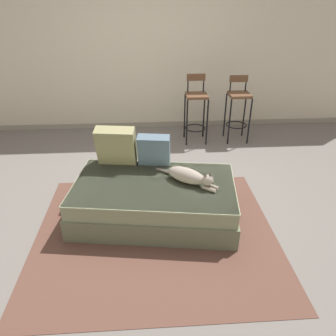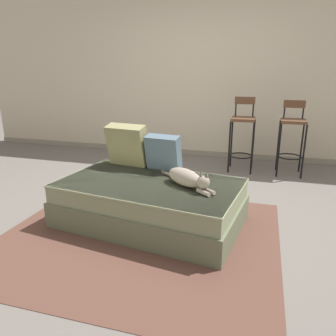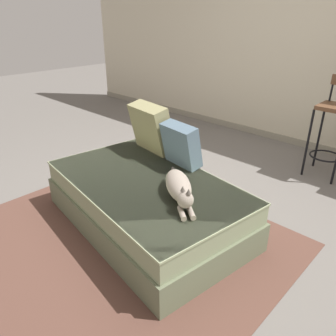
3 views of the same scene
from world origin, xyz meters
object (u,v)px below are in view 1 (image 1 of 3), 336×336
Objects in this scene: throw_pillow_corner at (116,146)px; cat at (189,176)px; bar_stool_by_doorway at (238,105)px; throw_pillow_middle at (154,150)px; bar_stool_near_window at (196,106)px; couch at (154,200)px.

throw_pillow_corner is 0.90m from cat.
bar_stool_by_doorway is at bearing 40.43° from throw_pillow_corner.
throw_pillow_middle is 2.06m from bar_stool_by_doorway.
bar_stool_near_window is at bearing 179.97° from bar_stool_by_doorway.
throw_pillow_corner is at bearing 171.93° from throw_pillow_middle.
bar_stool_near_window reaches higher than throw_pillow_corner.
bar_stool_by_doorway is (1.36, 1.96, 0.37)m from couch.
couch is 2.94× the size of cat.
throw_pillow_middle is 0.62× the size of cat.
couch is 1.79× the size of bar_stool_by_doorway.
throw_pillow_corner is (-0.40, 0.45, 0.43)m from couch.
throw_pillow_middle is at bearing 88.01° from couch.
bar_stool_by_doorway reaches higher than throw_pillow_middle.
throw_pillow_corner is 0.42m from throw_pillow_middle.
couch is at bearing 179.51° from cat.
cat is at bearing -117.14° from bar_stool_by_doorway.
cat is 1.99m from bar_stool_near_window.
throw_pillow_corner is 0.75× the size of cat.
bar_stool_near_window is (0.71, 1.96, 0.37)m from couch.
cat is 0.59× the size of bar_stool_near_window.
bar_stool_near_window reaches higher than cat.
couch is at bearing -91.99° from throw_pillow_middle.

